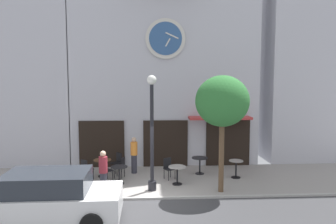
{
  "coord_description": "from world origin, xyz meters",
  "views": [
    {
      "loc": [
        0.25,
        -10.95,
        4.21
      ],
      "look_at": [
        0.98,
        2.25,
        2.93
      ],
      "focal_mm": 33.74,
      "sensor_mm": 36.0,
      "label": 1
    }
  ],
  "objects_px": {
    "pedestrian_maroon": "(103,172)",
    "cafe_chair_by_entrance": "(168,167)",
    "parked_car_white": "(48,198)",
    "cafe_chair_facing_wall": "(105,168)",
    "pedestrian_orange": "(134,155)",
    "cafe_table_near_door": "(102,164)",
    "cafe_chair_mid_row": "(121,166)",
    "cafe_chair_under_awning": "(86,168)",
    "cafe_table_center_right": "(200,162)",
    "cafe_chair_near_tree": "(118,161)",
    "cafe_table_leftmost": "(177,171)",
    "street_lamp": "(152,133)",
    "street_tree": "(222,102)",
    "cafe_table_near_curb": "(236,166)",
    "cafe_table_center_left": "(119,172)"
  },
  "relations": [
    {
      "from": "pedestrian_maroon",
      "to": "cafe_chair_by_entrance",
      "type": "bearing_deg",
      "value": 36.22
    },
    {
      "from": "pedestrian_maroon",
      "to": "parked_car_white",
      "type": "bearing_deg",
      "value": -119.75
    },
    {
      "from": "pedestrian_maroon",
      "to": "cafe_chair_facing_wall",
      "type": "bearing_deg",
      "value": 95.54
    },
    {
      "from": "pedestrian_orange",
      "to": "cafe_table_near_door",
      "type": "bearing_deg",
      "value": -161.65
    },
    {
      "from": "cafe_chair_mid_row",
      "to": "cafe_chair_under_awning",
      "type": "distance_m",
      "value": 1.49
    },
    {
      "from": "pedestrian_maroon",
      "to": "pedestrian_orange",
      "type": "bearing_deg",
      "value": 70.43
    },
    {
      "from": "cafe_table_center_right",
      "to": "pedestrian_maroon",
      "type": "bearing_deg",
      "value": -148.23
    },
    {
      "from": "cafe_chair_near_tree",
      "to": "cafe_chair_mid_row",
      "type": "bearing_deg",
      "value": -74.56
    },
    {
      "from": "cafe_table_leftmost",
      "to": "cafe_chair_facing_wall",
      "type": "distance_m",
      "value": 3.08
    },
    {
      "from": "cafe_chair_facing_wall",
      "to": "cafe_chair_mid_row",
      "type": "height_order",
      "value": "same"
    },
    {
      "from": "cafe_chair_mid_row",
      "to": "pedestrian_maroon",
      "type": "xyz_separation_m",
      "value": [
        -0.46,
        -2.08,
        0.33
      ]
    },
    {
      "from": "street_lamp",
      "to": "cafe_chair_near_tree",
      "type": "bearing_deg",
      "value": 122.1
    },
    {
      "from": "cafe_table_leftmost",
      "to": "pedestrian_orange",
      "type": "relative_size",
      "value": 0.45
    },
    {
      "from": "street_tree",
      "to": "pedestrian_maroon",
      "type": "distance_m",
      "value": 5.14
    },
    {
      "from": "cafe_chair_near_tree",
      "to": "cafe_chair_under_awning",
      "type": "distance_m",
      "value": 1.66
    },
    {
      "from": "cafe_chair_by_entrance",
      "to": "cafe_table_leftmost",
      "type": "bearing_deg",
      "value": -68.48
    },
    {
      "from": "cafe_table_center_right",
      "to": "pedestrian_orange",
      "type": "distance_m",
      "value": 3.04
    },
    {
      "from": "cafe_table_near_door",
      "to": "cafe_chair_mid_row",
      "type": "relative_size",
      "value": 0.86
    },
    {
      "from": "cafe_chair_under_awning",
      "to": "parked_car_white",
      "type": "xyz_separation_m",
      "value": [
        -0.29,
        -4.11,
        0.23
      ]
    },
    {
      "from": "parked_car_white",
      "to": "street_lamp",
      "type": "bearing_deg",
      "value": 40.81
    },
    {
      "from": "cafe_table_near_door",
      "to": "cafe_table_near_curb",
      "type": "xyz_separation_m",
      "value": [
        5.88,
        -0.52,
        -0.05
      ]
    },
    {
      "from": "cafe_table_leftmost",
      "to": "cafe_table_near_curb",
      "type": "bearing_deg",
      "value": 15.96
    },
    {
      "from": "cafe_chair_near_tree",
      "to": "cafe_chair_facing_wall",
      "type": "bearing_deg",
      "value": -107.4
    },
    {
      "from": "parked_car_white",
      "to": "cafe_chair_mid_row",
      "type": "bearing_deg",
      "value": 68.04
    },
    {
      "from": "cafe_table_center_left",
      "to": "street_lamp",
      "type": "bearing_deg",
      "value": -32.06
    },
    {
      "from": "cafe_table_near_door",
      "to": "street_lamp",
      "type": "bearing_deg",
      "value": -41.16
    },
    {
      "from": "street_tree",
      "to": "cafe_chair_mid_row",
      "type": "bearing_deg",
      "value": 153.8
    },
    {
      "from": "cafe_table_near_curb",
      "to": "cafe_chair_by_entrance",
      "type": "relative_size",
      "value": 0.86
    },
    {
      "from": "cafe_chair_mid_row",
      "to": "parked_car_white",
      "type": "distance_m",
      "value": 4.7
    },
    {
      "from": "cafe_table_leftmost",
      "to": "cafe_table_center_right",
      "type": "relative_size",
      "value": 0.99
    },
    {
      "from": "cafe_chair_facing_wall",
      "to": "cafe_chair_under_awning",
      "type": "bearing_deg",
      "value": 172.5
    },
    {
      "from": "cafe_chair_mid_row",
      "to": "parked_car_white",
      "type": "height_order",
      "value": "parked_car_white"
    },
    {
      "from": "cafe_table_near_door",
      "to": "cafe_chair_by_entrance",
      "type": "relative_size",
      "value": 0.86
    },
    {
      "from": "cafe_table_center_right",
      "to": "parked_car_white",
      "type": "xyz_separation_m",
      "value": [
        -5.29,
        -4.74,
        0.21
      ]
    },
    {
      "from": "cafe_table_near_door",
      "to": "cafe_chair_facing_wall",
      "type": "bearing_deg",
      "value": -70.12
    },
    {
      "from": "cafe_chair_near_tree",
      "to": "parked_car_white",
      "type": "distance_m",
      "value": 5.44
    },
    {
      "from": "cafe_chair_under_awning",
      "to": "pedestrian_orange",
      "type": "bearing_deg",
      "value": 25.26
    },
    {
      "from": "cafe_table_near_door",
      "to": "cafe_chair_under_awning",
      "type": "bearing_deg",
      "value": -142.06
    },
    {
      "from": "street_lamp",
      "to": "parked_car_white",
      "type": "bearing_deg",
      "value": -139.19
    },
    {
      "from": "cafe_chair_facing_wall",
      "to": "pedestrian_orange",
      "type": "xyz_separation_m",
      "value": [
        1.16,
        1.06,
        0.33
      ]
    },
    {
      "from": "street_lamp",
      "to": "cafe_chair_mid_row",
      "type": "height_order",
      "value": "street_lamp"
    },
    {
      "from": "cafe_table_center_left",
      "to": "cafe_table_near_curb",
      "type": "bearing_deg",
      "value": 6.27
    },
    {
      "from": "pedestrian_maroon",
      "to": "cafe_table_near_curb",
      "type": "bearing_deg",
      "value": 18.28
    },
    {
      "from": "street_lamp",
      "to": "cafe_table_near_curb",
      "type": "relative_size",
      "value": 5.78
    },
    {
      "from": "cafe_table_center_right",
      "to": "parked_car_white",
      "type": "relative_size",
      "value": 0.18
    },
    {
      "from": "parked_car_white",
      "to": "cafe_chair_facing_wall",
      "type": "bearing_deg",
      "value": 74.25
    },
    {
      "from": "pedestrian_maroon",
      "to": "parked_car_white",
      "type": "distance_m",
      "value": 2.62
    },
    {
      "from": "street_tree",
      "to": "cafe_table_near_curb",
      "type": "relative_size",
      "value": 5.77
    },
    {
      "from": "pedestrian_orange",
      "to": "cafe_chair_facing_wall",
      "type": "bearing_deg",
      "value": -137.66
    },
    {
      "from": "cafe_table_center_right",
      "to": "cafe_chair_mid_row",
      "type": "bearing_deg",
      "value": -173.65
    }
  ]
}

